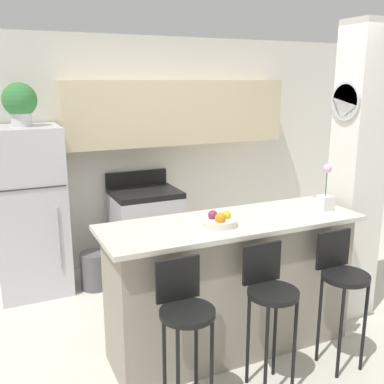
{
  "coord_description": "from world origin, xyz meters",
  "views": [
    {
      "loc": [
        -1.61,
        -2.78,
        2.07
      ],
      "look_at": [
        0.0,
        0.73,
        1.11
      ],
      "focal_mm": 42.0,
      "sensor_mm": 36.0,
      "label": 1
    }
  ],
  "objects_px": {
    "bar_stool_left": "(185,316)",
    "trash_bin": "(94,270)",
    "bar_stool_mid": "(270,296)",
    "orchid_vase": "(325,195)",
    "fruit_bowl": "(220,221)",
    "bar_stool_right": "(341,279)",
    "refrigerator": "(30,211)",
    "potted_plant_on_fridge": "(20,102)",
    "stove_range": "(146,229)"
  },
  "relations": [
    {
      "from": "bar_stool_left",
      "to": "trash_bin",
      "type": "height_order",
      "value": "bar_stool_left"
    },
    {
      "from": "bar_stool_mid",
      "to": "orchid_vase",
      "type": "bearing_deg",
      "value": 28.73
    },
    {
      "from": "bar_stool_left",
      "to": "fruit_bowl",
      "type": "height_order",
      "value": "fruit_bowl"
    },
    {
      "from": "bar_stool_right",
      "to": "fruit_bowl",
      "type": "relative_size",
      "value": 4.13
    },
    {
      "from": "refrigerator",
      "to": "fruit_bowl",
      "type": "bearing_deg",
      "value": -57.5
    },
    {
      "from": "bar_stool_left",
      "to": "fruit_bowl",
      "type": "distance_m",
      "value": 0.76
    },
    {
      "from": "bar_stool_left",
      "to": "bar_stool_mid",
      "type": "height_order",
      "value": "same"
    },
    {
      "from": "bar_stool_right",
      "to": "refrigerator",
      "type": "bearing_deg",
      "value": 130.51
    },
    {
      "from": "refrigerator",
      "to": "trash_bin",
      "type": "xyz_separation_m",
      "value": [
        0.55,
        -0.23,
        -0.64
      ]
    },
    {
      "from": "bar_stool_right",
      "to": "trash_bin",
      "type": "xyz_separation_m",
      "value": [
        -1.36,
        2.01,
        -0.49
      ]
    },
    {
      "from": "bar_stool_right",
      "to": "orchid_vase",
      "type": "height_order",
      "value": "orchid_vase"
    },
    {
      "from": "bar_stool_mid",
      "to": "potted_plant_on_fridge",
      "type": "bearing_deg",
      "value": 120.07
    },
    {
      "from": "bar_stool_left",
      "to": "refrigerator",
      "type": "bearing_deg",
      "value": 106.89
    },
    {
      "from": "refrigerator",
      "to": "trash_bin",
      "type": "bearing_deg",
      "value": -22.52
    },
    {
      "from": "bar_stool_mid",
      "to": "fruit_bowl",
      "type": "distance_m",
      "value": 0.62
    },
    {
      "from": "bar_stool_left",
      "to": "bar_stool_right",
      "type": "height_order",
      "value": "same"
    },
    {
      "from": "bar_stool_mid",
      "to": "bar_stool_right",
      "type": "height_order",
      "value": "same"
    },
    {
      "from": "bar_stool_left",
      "to": "potted_plant_on_fridge",
      "type": "height_order",
      "value": "potted_plant_on_fridge"
    },
    {
      "from": "stove_range",
      "to": "potted_plant_on_fridge",
      "type": "distance_m",
      "value": 1.86
    },
    {
      "from": "stove_range",
      "to": "trash_bin",
      "type": "relative_size",
      "value": 2.82
    },
    {
      "from": "refrigerator",
      "to": "trash_bin",
      "type": "distance_m",
      "value": 0.87
    },
    {
      "from": "bar_stool_mid",
      "to": "trash_bin",
      "type": "bearing_deg",
      "value": 110.3
    },
    {
      "from": "refrigerator",
      "to": "trash_bin",
      "type": "height_order",
      "value": "refrigerator"
    },
    {
      "from": "refrigerator",
      "to": "potted_plant_on_fridge",
      "type": "relative_size",
      "value": 4.11
    },
    {
      "from": "potted_plant_on_fridge",
      "to": "fruit_bowl",
      "type": "xyz_separation_m",
      "value": [
        1.15,
        -1.8,
        -0.78
      ]
    },
    {
      "from": "fruit_bowl",
      "to": "trash_bin",
      "type": "distance_m",
      "value": 1.91
    },
    {
      "from": "bar_stool_mid",
      "to": "potted_plant_on_fridge",
      "type": "height_order",
      "value": "potted_plant_on_fridge"
    },
    {
      "from": "bar_stool_right",
      "to": "trash_bin",
      "type": "height_order",
      "value": "bar_stool_right"
    },
    {
      "from": "bar_stool_mid",
      "to": "potted_plant_on_fridge",
      "type": "xyz_separation_m",
      "value": [
        -1.3,
        2.24,
        1.2
      ]
    },
    {
      "from": "orchid_vase",
      "to": "fruit_bowl",
      "type": "relative_size",
      "value": 1.54
    },
    {
      "from": "bar_stool_left",
      "to": "trash_bin",
      "type": "bearing_deg",
      "value": 93.61
    },
    {
      "from": "potted_plant_on_fridge",
      "to": "fruit_bowl",
      "type": "relative_size",
      "value": 1.64
    },
    {
      "from": "stove_range",
      "to": "fruit_bowl",
      "type": "relative_size",
      "value": 4.36
    },
    {
      "from": "refrigerator",
      "to": "orchid_vase",
      "type": "distance_m",
      "value": 2.79
    },
    {
      "from": "stove_range",
      "to": "potted_plant_on_fridge",
      "type": "height_order",
      "value": "potted_plant_on_fridge"
    },
    {
      "from": "stove_range",
      "to": "bar_stool_left",
      "type": "bearing_deg",
      "value": -102.9
    },
    {
      "from": "refrigerator",
      "to": "potted_plant_on_fridge",
      "type": "height_order",
      "value": "potted_plant_on_fridge"
    },
    {
      "from": "fruit_bowl",
      "to": "stove_range",
      "type": "bearing_deg",
      "value": 88.36
    },
    {
      "from": "stove_range",
      "to": "fruit_bowl",
      "type": "bearing_deg",
      "value": -91.64
    },
    {
      "from": "stove_range",
      "to": "bar_stool_left",
      "type": "distance_m",
      "value": 2.34
    },
    {
      "from": "refrigerator",
      "to": "orchid_vase",
      "type": "bearing_deg",
      "value": -40.59
    },
    {
      "from": "potted_plant_on_fridge",
      "to": "trash_bin",
      "type": "height_order",
      "value": "potted_plant_on_fridge"
    },
    {
      "from": "stove_range",
      "to": "bar_stool_right",
      "type": "height_order",
      "value": "stove_range"
    },
    {
      "from": "bar_stool_mid",
      "to": "fruit_bowl",
      "type": "bearing_deg",
      "value": 108.8
    },
    {
      "from": "bar_stool_left",
      "to": "trash_bin",
      "type": "distance_m",
      "value": 2.07
    },
    {
      "from": "refrigerator",
      "to": "bar_stool_mid",
      "type": "relative_size",
      "value": 1.63
    },
    {
      "from": "stove_range",
      "to": "potted_plant_on_fridge",
      "type": "bearing_deg",
      "value": -178.59
    },
    {
      "from": "bar_stool_left",
      "to": "potted_plant_on_fridge",
      "type": "xyz_separation_m",
      "value": [
        -0.68,
        2.24,
        1.2
      ]
    },
    {
      "from": "trash_bin",
      "to": "orchid_vase",
      "type": "bearing_deg",
      "value": -45.42
    },
    {
      "from": "bar_stool_left",
      "to": "stove_range",
      "type": "bearing_deg",
      "value": 77.1
    }
  ]
}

